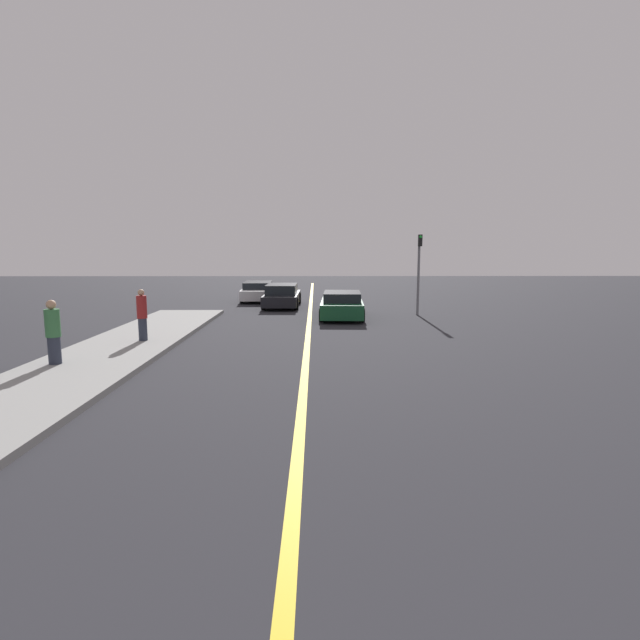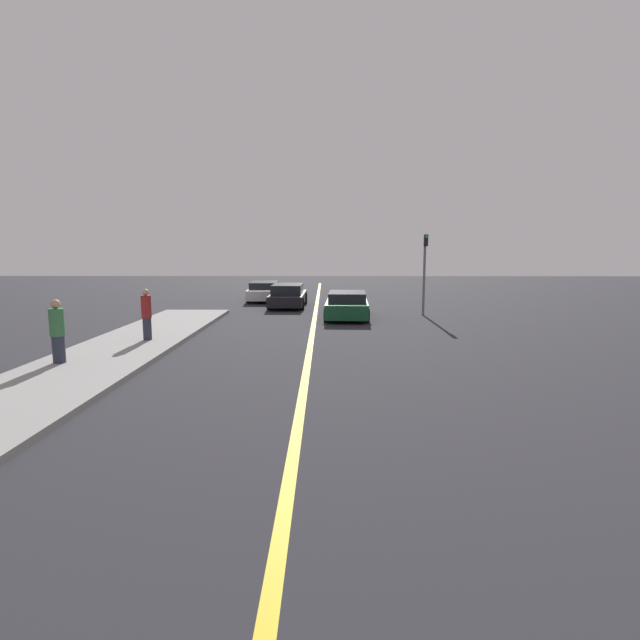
{
  "view_description": "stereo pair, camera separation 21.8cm",
  "coord_description": "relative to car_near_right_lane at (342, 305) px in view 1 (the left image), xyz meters",
  "views": [
    {
      "loc": [
        0.29,
        1.5,
        3.23
      ],
      "look_at": [
        0.38,
        12.54,
        1.64
      ],
      "focal_mm": 28.0,
      "sensor_mm": 36.0,
      "label": 1
    },
    {
      "loc": [
        0.5,
        1.5,
        3.23
      ],
      "look_at": [
        0.38,
        12.54,
        1.64
      ],
      "focal_mm": 28.0,
      "sensor_mm": 36.0,
      "label": 2
    }
  ],
  "objects": [
    {
      "name": "pedestrian_by_sign",
      "position": [
        -7.02,
        -6.54,
        0.42
      ],
      "size": [
        0.33,
        0.33,
        1.72
      ],
      "color": "#282D3D",
      "rests_on": "sidewalk_left"
    },
    {
      "name": "road_center_line",
      "position": [
        -1.51,
        -6.58,
        -0.6
      ],
      "size": [
        0.2,
        60.0,
        0.01
      ],
      "color": "gold",
      "rests_on": "ground_plane"
    },
    {
      "name": "car_far_distant",
      "position": [
        -4.79,
        7.87,
        -0.02
      ],
      "size": [
        2.14,
        4.87,
        1.18
      ],
      "rotation": [
        0.0,
        0.0,
        0.04
      ],
      "color": "silver",
      "rests_on": "ground_plane"
    },
    {
      "name": "car_near_right_lane",
      "position": [
        0.0,
        0.0,
        0.0
      ],
      "size": [
        2.18,
        4.51,
        1.23
      ],
      "rotation": [
        0.0,
        0.0,
        -0.05
      ],
      "color": "#144728",
      "rests_on": "ground_plane"
    },
    {
      "name": "car_ahead_center",
      "position": [
        -3.08,
        4.46,
        0.01
      ],
      "size": [
        2.01,
        4.74,
        1.27
      ],
      "rotation": [
        0.0,
        0.0,
        -0.02
      ],
      "color": "black",
      "rests_on": "ground_plane"
    },
    {
      "name": "traffic_light",
      "position": [
        3.74,
        0.93,
        1.78
      ],
      "size": [
        0.18,
        0.4,
        3.87
      ],
      "color": "slate",
      "rests_on": "ground_plane"
    },
    {
      "name": "pedestrian_far_standing",
      "position": [
        -8.21,
        -9.96,
        0.41
      ],
      "size": [
        0.38,
        0.38,
        1.72
      ],
      "color": "#282D3D",
      "rests_on": "sidewalk_left"
    },
    {
      "name": "sidewalk_left",
      "position": [
        -7.44,
        -11.39,
        -0.53
      ],
      "size": [
        3.17,
        26.38,
        0.16
      ],
      "color": "gray",
      "rests_on": "ground_plane"
    }
  ]
}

